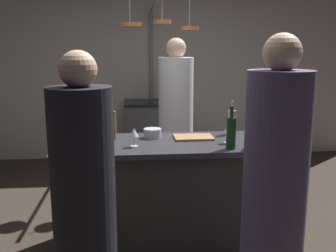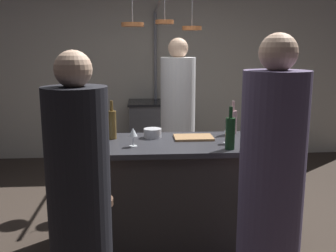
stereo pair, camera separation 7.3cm
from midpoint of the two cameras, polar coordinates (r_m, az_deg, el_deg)
The scene contains 21 objects.
ground_plane at distance 3.43m, azimuth 0.82°, elevation -17.11°, with size 9.00×9.00×0.00m, color #382D26.
back_wall at distance 5.87m, azimuth -1.56°, elevation 8.14°, with size 6.40×0.16×2.60m, color beige.
kitchen_island at distance 3.24m, azimuth 0.85°, elevation -10.06°, with size 1.80×0.72×0.90m.
stove_range at distance 5.59m, azimuth -1.32°, elevation -0.87°, with size 0.80×0.64×0.89m.
chef at distance 4.17m, azimuth 1.95°, elevation -0.06°, with size 0.37×0.37×1.74m.
bar_stool_left at distance 2.71m, azimuth -9.95°, elevation -16.55°, with size 0.28×0.28×0.68m.
guest_left at distance 2.23m, azimuth -11.90°, elevation -12.20°, with size 0.34×0.34×1.63m.
bar_stool_right at distance 2.83m, azimuth 14.28°, elevation -15.52°, with size 0.28×0.28×0.68m.
guest_right at distance 2.32m, azimuth 15.71°, elevation -10.27°, with size 0.36×0.36×1.72m.
overhead_pot_rack at distance 4.89m, azimuth -1.07°, elevation 11.74°, with size 0.88×1.52×2.17m.
cutting_board at distance 3.23m, azimuth 4.41°, elevation -1.68°, with size 0.32×0.22×0.02m, color #997047.
pepper_mill at distance 3.23m, azimuth -9.10°, elevation -0.05°, with size 0.05×0.05×0.21m, color #382319.
wine_bottle_green at distance 3.02m, azimuth 13.95°, elevation -0.90°, with size 0.07×0.07×0.29m.
wine_bottle_rose at distance 3.43m, azimuth 10.10°, elevation 0.67°, with size 0.07×0.07×0.29m.
wine_bottle_amber at distance 3.21m, azimuth -7.61°, elevation 0.27°, with size 0.07×0.07×0.32m.
wine_bottle_red at distance 2.90m, azimuth 9.85°, elevation -0.98°, with size 0.07×0.07×0.32m.
wine_glass_near_right_guest at distance 3.07m, azimuth 9.43°, elevation -0.65°, with size 0.07×0.07×0.15m.
wine_glass_by_chef at distance 2.99m, azimuth -8.73°, elevation -0.96°, with size 0.07×0.07×0.15m.
wine_glass_near_left_guest at distance 2.95m, azimuth -4.47°, elevation -1.04°, with size 0.07×0.07×0.15m.
mixing_bowl_steel at distance 3.25m, azimuth -1.64°, elevation -1.04°, with size 0.15×0.15×0.08m, color #B7B7BC.
mixing_bowl_blue at distance 3.00m, azimuth -11.92°, elevation -2.35°, with size 0.21×0.21×0.08m, color #334C6B.
Camera 2 is at (-0.23, -3.01, 1.64)m, focal length 41.38 mm.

